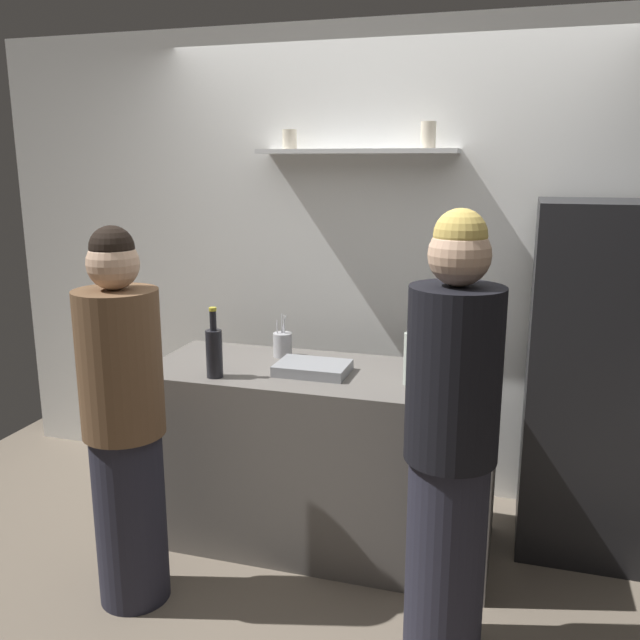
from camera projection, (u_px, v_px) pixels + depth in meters
The scene contains 11 objects.
ground_plane at pixel (326, 603), 2.93m from camera, with size 5.28×5.28×0.00m, color #726656.
back_wall_assembly at pixel (388, 265), 3.80m from camera, with size 4.80×0.32×2.60m.
refrigerator at pixel (599, 381), 3.23m from camera, with size 0.67×0.62×1.70m.
counter at pixel (320, 456), 3.36m from camera, with size 1.68×0.69×0.89m, color #66605B.
baking_pan at pixel (313, 368), 3.21m from camera, with size 0.34×0.24×0.05m, color gray.
utensil_holder at pixel (283, 344), 3.48m from camera, with size 0.10×0.10×0.22m.
wine_bottle_pale_glass at pixel (412, 356), 3.02m from camera, with size 0.07×0.07×0.35m.
wine_bottle_dark_glass at pixel (214, 351), 3.13m from camera, with size 0.08×0.08×0.33m.
water_bottle_plastic at pixel (487, 355), 3.16m from camera, with size 0.08×0.08×0.23m.
person_brown_jacket at pixel (124, 425), 2.81m from camera, with size 0.34×0.34×1.63m.
person_blonde at pixel (450, 446), 2.47m from camera, with size 0.34×0.34×1.72m.
Camera 1 is at (0.71, -2.48, 1.87)m, focal length 37.98 mm.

